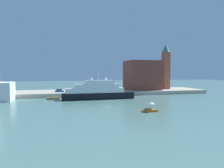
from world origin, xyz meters
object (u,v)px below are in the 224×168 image
at_px(work_barge, 53,98).
at_px(person_figure, 68,90).
at_px(harbor_building, 142,75).
at_px(bell_tower, 166,65).
at_px(large_yacht, 98,92).
at_px(parked_car, 59,91).
at_px(small_motorboat, 150,108).
at_px(mooring_bollard, 101,91).

distance_m(work_barge, person_figure, 15.05).
relative_size(harbor_building, bell_tower, 0.67).
relative_size(large_yacht, parked_car, 7.36).
xyz_separation_m(small_motorboat, mooring_bollard, (-5.00, 40.18, 1.07)).
bearing_deg(work_barge, large_yacht, -12.43).
xyz_separation_m(parked_car, person_figure, (3.84, 1.00, 0.20)).
bearing_deg(mooring_bollard, work_barge, -161.09).
xyz_separation_m(large_yacht, bell_tower, (40.98, 20.92, 11.61)).
distance_m(work_barge, harbor_building, 47.07).
bearing_deg(harbor_building, work_barge, -159.72).
bearing_deg(person_figure, parked_car, -165.45).
distance_m(harbor_building, parked_car, 41.67).
relative_size(large_yacht, work_barge, 5.90).
bearing_deg(harbor_building, small_motorboat, -110.43).
height_order(large_yacht, work_barge, large_yacht).
xyz_separation_m(bell_tower, parked_car, (-55.19, -4.72, -12.27)).
bearing_deg(work_barge, mooring_bollard, 18.91).
bearing_deg(work_barge, small_motorboat, -53.10).
height_order(harbor_building, mooring_bollard, harbor_building).
distance_m(harbor_building, bell_tower, 15.30).
bearing_deg(harbor_building, bell_tower, 4.88).
bearing_deg(parked_car, person_figure, 14.55).
xyz_separation_m(large_yacht, work_barge, (-16.65, 3.67, -2.49)).
distance_m(parked_car, mooring_bollard, 18.47).
distance_m(parked_car, person_figure, 3.98).
height_order(large_yacht, small_motorboat, large_yacht).
xyz_separation_m(work_barge, person_figure, (6.28, 13.53, 2.04)).
relative_size(person_figure, mooring_bollard, 2.19).
bearing_deg(small_motorboat, work_barge, 126.90).
height_order(small_motorboat, work_barge, small_motorboat).
xyz_separation_m(bell_tower, mooring_bollard, (-37.61, -10.40, -12.46)).
distance_m(harbor_building, mooring_bollard, 26.08).
relative_size(large_yacht, bell_tower, 1.19).
distance_m(large_yacht, small_motorboat, 30.87).
distance_m(work_barge, mooring_bollard, 21.22).
bearing_deg(bell_tower, large_yacht, -152.95).
bearing_deg(person_figure, harbor_building, 3.87).
bearing_deg(mooring_bollard, small_motorboat, -82.90).
relative_size(large_yacht, harbor_building, 1.79).
distance_m(large_yacht, person_figure, 20.09).
distance_m(large_yacht, harbor_building, 33.79).
relative_size(small_motorboat, work_barge, 0.86).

